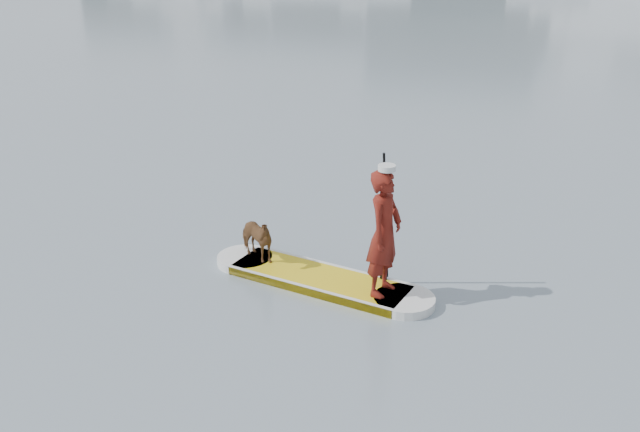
% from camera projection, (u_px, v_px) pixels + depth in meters
% --- Properties ---
extents(ground, '(140.00, 140.00, 0.00)m').
position_uv_depth(ground, '(398.00, 313.00, 9.04)').
color(ground, slate).
rests_on(ground, ground).
extents(paddleboard, '(3.28, 1.15, 0.12)m').
position_uv_depth(paddleboard, '(320.00, 279.00, 9.76)').
color(paddleboard, yellow).
rests_on(paddleboard, ground).
extents(paddler, '(0.48, 0.66, 1.67)m').
position_uv_depth(paddler, '(384.00, 233.00, 8.99)').
color(paddler, maroon).
rests_on(paddler, paddleboard).
extents(white_cap, '(0.22, 0.22, 0.07)m').
position_uv_depth(white_cap, '(387.00, 168.00, 8.66)').
color(white_cap, silver).
rests_on(white_cap, paddler).
extents(dog, '(0.85, 0.67, 0.65)m').
position_uv_depth(dog, '(255.00, 238.00, 10.09)').
color(dog, brown).
rests_on(dog, paddleboard).
extents(paddle, '(0.10, 0.30, 2.00)m').
position_uv_depth(paddle, '(385.00, 234.00, 9.37)').
color(paddle, black).
rests_on(paddle, ground).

